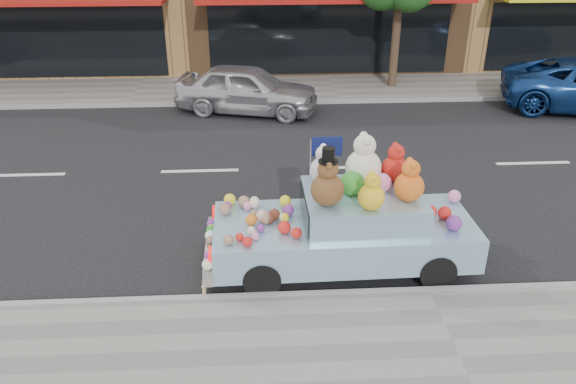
{
  "coord_description": "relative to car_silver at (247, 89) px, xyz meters",
  "views": [
    {
      "loc": [
        -2.62,
        -12.07,
        5.43
      ],
      "look_at": [
        -2.14,
        -3.72,
        1.25
      ],
      "focal_mm": 35.0,
      "sensor_mm": 36.0,
      "label": 1
    }
  ],
  "objects": [
    {
      "name": "car_silver",
      "position": [
        0.0,
        0.0,
        0.0
      ],
      "size": [
        4.51,
        2.75,
        1.43
      ],
      "primitive_type": "imported",
      "rotation": [
        0.0,
        0.0,
        1.3
      ],
      "color": "silver",
      "rests_on": "ground"
    },
    {
      "name": "near_sidewalk",
      "position": [
        2.91,
        -10.79,
        -0.66
      ],
      "size": [
        60.0,
        3.0,
        0.12
      ],
      "primitive_type": "cube",
      "color": "gray",
      "rests_on": "ground"
    },
    {
      "name": "ground",
      "position": [
        2.91,
        -4.29,
        -0.72
      ],
      "size": [
        120.0,
        120.0,
        0.0
      ],
      "primitive_type": "plane",
      "color": "black",
      "rests_on": "ground"
    },
    {
      "name": "art_car",
      "position": [
        1.72,
        -8.31,
        0.09
      ],
      "size": [
        4.52,
        1.85,
        2.3
      ],
      "rotation": [
        0.0,
        0.0,
        0.02
      ],
      "color": "black",
      "rests_on": "ground"
    },
    {
      "name": "near_kerb",
      "position": [
        2.91,
        -9.29,
        -0.65
      ],
      "size": [
        60.0,
        0.12,
        0.13
      ],
      "primitive_type": "cube",
      "color": "gray",
      "rests_on": "ground"
    },
    {
      "name": "far_sidewalk",
      "position": [
        2.91,
        2.21,
        -0.66
      ],
      "size": [
        60.0,
        3.0,
        0.12
      ],
      "primitive_type": "cube",
      "color": "gray",
      "rests_on": "ground"
    },
    {
      "name": "far_kerb",
      "position": [
        2.91,
        0.71,
        -0.65
      ],
      "size": [
        60.0,
        0.12,
        0.13
      ],
      "primitive_type": "cube",
      "color": "gray",
      "rests_on": "ground"
    }
  ]
}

